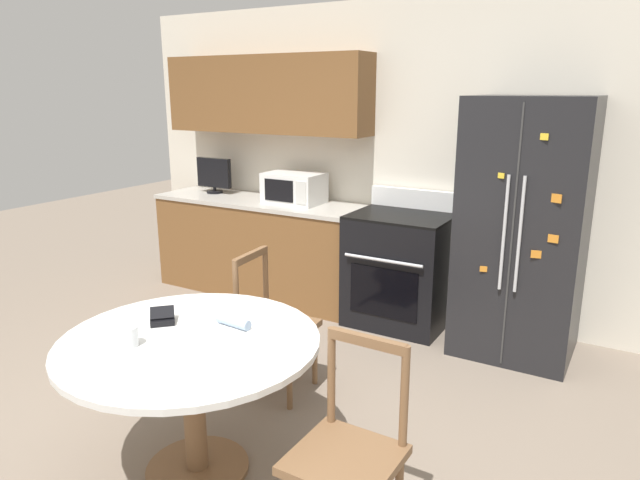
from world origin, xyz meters
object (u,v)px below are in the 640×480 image
object	(u,v)px
candle_glass	(128,338)
dining_chair_far	(274,326)
dining_chair_right	(348,455)
microwave	(294,188)
wallet	(162,317)
oven_range	(400,268)
countertop_tv	(214,174)
refrigerator	(523,229)

from	to	relation	value
candle_glass	dining_chair_far	bearing A→B (deg)	86.58
dining_chair_right	candle_glass	distance (m)	1.14
microwave	candle_glass	bearing A→B (deg)	-74.11
wallet	oven_range	bearing A→B (deg)	80.09
oven_range	candle_glass	bearing A→B (deg)	-97.42
dining_chair_right	dining_chair_far	bearing A→B (deg)	-41.65
microwave	countertop_tv	world-z (taller)	countertop_tv
oven_range	microwave	bearing A→B (deg)	177.35
dining_chair_right	refrigerator	bearing A→B (deg)	-93.89
dining_chair_right	candle_glass	bearing A→B (deg)	9.15
dining_chair_far	wallet	distance (m)	0.88
refrigerator	dining_chair_right	world-z (taller)	refrigerator
countertop_tv	candle_glass	size ratio (longest dim) A/B	4.05
dining_chair_right	candle_glass	size ratio (longest dim) A/B	9.48
oven_range	countertop_tv	distance (m)	2.10
refrigerator	oven_range	world-z (taller)	refrigerator
refrigerator	dining_chair_right	bearing A→B (deg)	-94.69
dining_chair_far	wallet	xyz separation A→B (m)	(-0.13, -0.80, 0.32)
wallet	dining_chair_far	bearing A→B (deg)	80.97
microwave	dining_chair_far	size ratio (longest dim) A/B	0.56
oven_range	microwave	distance (m)	1.20
dining_chair_far	wallet	bearing A→B (deg)	-13.46
microwave	wallet	distance (m)	2.39
countertop_tv	wallet	world-z (taller)	countertop_tv
wallet	countertop_tv	bearing A→B (deg)	124.92
refrigerator	candle_glass	world-z (taller)	refrigerator
wallet	candle_glass	bearing A→B (deg)	-77.28
countertop_tv	dining_chair_far	xyz separation A→B (m)	(1.74, -1.51, -0.65)
countertop_tv	dining_chair_far	bearing A→B (deg)	-40.90
refrigerator	dining_chair_far	size ratio (longest dim) A/B	2.05
oven_range	countertop_tv	size ratio (longest dim) A/B	2.80
microwave	countertop_tv	xyz separation A→B (m)	(-0.95, 0.03, 0.05)
dining_chair_right	microwave	bearing A→B (deg)	-52.27
refrigerator	countertop_tv	size ratio (longest dim) A/B	4.79
dining_chair_far	wallet	size ratio (longest dim) A/B	5.17
oven_range	wallet	distance (m)	2.28
oven_range	dining_chair_right	xyz separation A→B (m)	(0.75, -2.35, -0.03)
microwave	dining_chair_right	bearing A→B (deg)	-53.07
oven_range	candle_glass	distance (m)	2.55
oven_range	dining_chair_far	size ratio (longest dim) A/B	1.20
microwave	dining_chair_right	size ratio (longest dim) A/B	0.56
refrigerator	wallet	distance (m)	2.57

